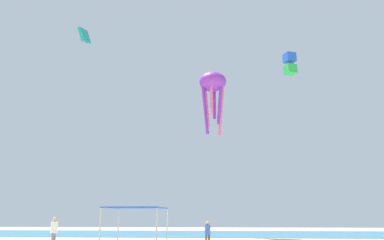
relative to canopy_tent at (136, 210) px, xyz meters
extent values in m
cube|color=teal|center=(2.96, 28.18, -2.27)|extent=(110.00, 19.45, 0.03)
cylinder|color=#B2B2B7|center=(-1.34, -1.60, -1.11)|extent=(0.07, 0.07, 2.35)
cylinder|color=#B2B2B7|center=(1.34, -1.60, -1.11)|extent=(0.07, 0.07, 2.35)
cylinder|color=#B2B2B7|center=(-1.34, 1.60, -1.11)|extent=(0.07, 0.07, 2.35)
cylinder|color=#B2B2B7|center=(1.34, 1.60, -1.11)|extent=(0.07, 0.07, 2.35)
cube|color=blue|center=(0.00, 0.00, 0.09)|extent=(2.75, 3.28, 0.06)
cylinder|color=slate|center=(-7.06, 6.73, -1.85)|extent=(0.17, 0.17, 0.87)
cylinder|color=slate|center=(-7.04, 6.39, -1.85)|extent=(0.17, 0.17, 0.87)
cylinder|color=white|center=(-7.05, 6.56, -1.04)|extent=(0.45, 0.45, 0.75)
sphere|color=tan|center=(-7.05, 6.56, -0.53)|extent=(0.28, 0.28, 0.28)
cylinder|color=brown|center=(3.09, 7.99, -1.92)|extent=(0.15, 0.15, 0.75)
cylinder|color=brown|center=(3.27, 8.22, -1.92)|extent=(0.15, 0.15, 0.75)
cylinder|color=blue|center=(3.18, 8.10, -1.22)|extent=(0.39, 0.39, 0.65)
sphere|color=tan|center=(3.18, 8.10, -0.77)|extent=(0.24, 0.24, 0.24)
cube|color=blue|center=(10.93, 17.74, 14.94)|extent=(1.31, 1.32, 0.91)
cube|color=green|center=(10.93, 17.74, 13.72)|extent=(1.31, 1.32, 0.91)
ellipsoid|color=purple|center=(3.21, 20.61, 13.65)|extent=(3.23, 3.23, 2.08)
cylinder|color=purple|center=(3.33, 21.48, 11.42)|extent=(0.36, 0.63, 3.21)
cylinder|color=pink|center=(2.51, 21.14, 10.94)|extent=(0.65, 0.57, 4.18)
cylinder|color=purple|center=(2.40, 20.27, 10.46)|extent=(0.79, 0.51, 5.13)
cylinder|color=pink|center=(3.10, 19.74, 11.42)|extent=(0.36, 0.63, 3.21)
cylinder|color=purple|center=(3.91, 20.07, 10.94)|extent=(0.65, 0.57, 4.18)
cylinder|color=pink|center=(4.02, 20.94, 10.46)|extent=(0.79, 0.51, 5.13)
cube|color=teal|center=(-10.21, 17.99, 18.30)|extent=(1.38, 4.74, 2.89)
cube|color=pink|center=(-10.21, 17.99, 17.67)|extent=(0.82, 3.61, 1.60)
camera|label=1|loc=(4.70, -20.86, -0.33)|focal=38.26mm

